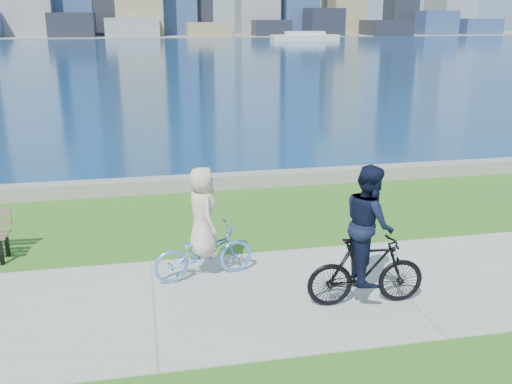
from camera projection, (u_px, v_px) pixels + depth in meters
ground at (154, 308)px, 8.86m from camera, size 320.00×320.00×0.00m
concrete_path at (154, 307)px, 8.85m from camera, size 80.00×3.50×0.02m
seawall at (146, 186)px, 14.61m from camera, size 90.00×0.50×0.35m
bay_water at (137, 50)px, 76.25m from camera, size 320.00×131.00×0.01m
far_shore at (136, 35)px, 130.52m from camera, size 320.00×30.00×0.12m
ferry_far at (305, 37)px, 104.10m from camera, size 12.31×3.52×1.67m
cyclist_woman at (203, 238)px, 9.64m from camera, size 0.94×1.84×1.96m
cyclist_man at (367, 248)px, 8.66m from camera, size 0.74×1.87×2.25m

